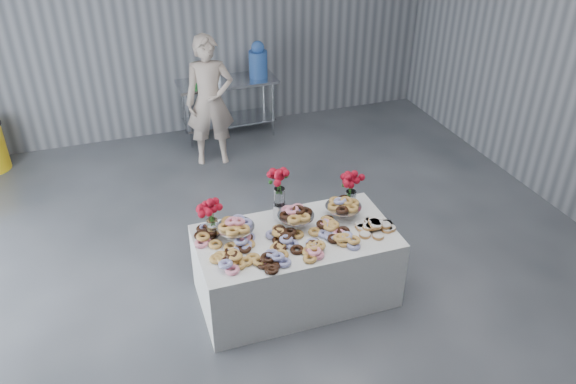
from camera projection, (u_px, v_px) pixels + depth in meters
name	position (u px, v px, depth m)	size (l,w,h in m)	color
ground	(272.00, 316.00, 5.48)	(9.00, 9.00, 0.00)	#33363B
room_walls	(228.00, 52.00, 4.08)	(8.04, 9.04, 4.02)	gray
display_table	(296.00, 266.00, 5.55)	(1.90, 1.00, 0.75)	white
prep_table	(228.00, 98.00, 8.62)	(1.50, 0.60, 0.90)	silver
donut_mounds	(298.00, 234.00, 5.29)	(1.80, 0.80, 0.09)	gold
cake_stand_left	(235.00, 225.00, 5.25)	(0.36, 0.36, 0.17)	silver
cake_stand_mid	(296.00, 214.00, 5.41)	(0.36, 0.36, 0.17)	silver
cake_stand_right	(343.00, 205.00, 5.55)	(0.36, 0.36, 0.17)	silver
danish_pile	(374.00, 225.00, 5.41)	(0.48, 0.48, 0.11)	silver
bouquet_left	(211.00, 210.00, 5.19)	(0.26, 0.26, 0.42)	white
bouquet_right	(352.00, 182.00, 5.63)	(0.26, 0.26, 0.42)	white
bouquet_center	(279.00, 184.00, 5.42)	(0.26, 0.26, 0.57)	silver
water_jug	(258.00, 61.00, 8.48)	(0.28, 0.28, 0.55)	#4480E9
drink_bottles	(207.00, 76.00, 8.23)	(0.54, 0.08, 0.27)	#268C33
person	(210.00, 101.00, 7.73)	(0.67, 0.44, 1.84)	#CC8C93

